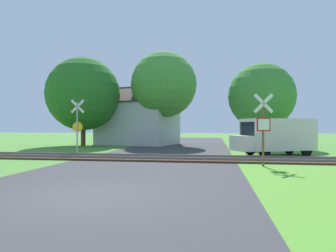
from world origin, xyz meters
name	(u,v)px	position (x,y,z in m)	size (l,w,h in m)	color
ground_plane	(87,197)	(0.00, 0.00, 0.00)	(160.00, 160.00, 0.00)	#4C8433
road_asphalt	(114,182)	(0.00, 2.00, 0.00)	(8.39, 80.00, 0.01)	#38383A
rail_track	(156,158)	(0.00, 8.76, 0.06)	(60.00, 2.60, 0.22)	#422D1E
stop_sign_near	(263,126)	(5.25, 6.62, 1.80)	(0.87, 0.20, 3.22)	brown
crossing_sign_far	(77,124)	(-5.43, 10.68, 1.94)	(0.87, 0.17, 3.49)	#9E9EA5
house	(138,122)	(-4.51, 22.32, 2.23)	(8.51, 7.46, 5.87)	#B7B7BC
tree_center	(164,85)	(-1.62, 20.65, 5.73)	(6.19, 6.19, 8.83)	#513823
tree_right	(261,96)	(7.07, 19.43, 4.38)	(5.62, 5.62, 7.20)	#513823
tree_left	(83,94)	(-9.02, 19.29, 4.82)	(6.80, 6.80, 8.23)	#513823
mail_truck	(275,135)	(6.77, 11.95, 1.24)	(5.23, 3.73, 2.24)	silver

